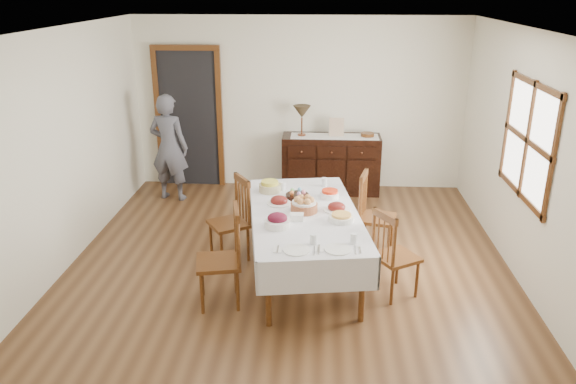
# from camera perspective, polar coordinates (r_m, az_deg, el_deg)

# --- Properties ---
(ground) EXTENTS (6.00, 6.00, 0.00)m
(ground) POSITION_cam_1_polar(r_m,az_deg,el_deg) (6.25, -0.06, -8.50)
(ground) COLOR brown
(room_shell) EXTENTS (5.02, 6.02, 2.65)m
(room_shell) POSITION_cam_1_polar(r_m,az_deg,el_deg) (6.06, -1.20, 7.23)
(room_shell) COLOR silver
(room_shell) RESTS_ON ground
(dining_table) EXTENTS (1.42, 2.33, 0.75)m
(dining_table) POSITION_cam_1_polar(r_m,az_deg,el_deg) (5.98, 1.70, -2.87)
(dining_table) COLOR silver
(dining_table) RESTS_ON ground
(chair_left_near) EXTENTS (0.50, 0.50, 1.02)m
(chair_left_near) POSITION_cam_1_polar(r_m,az_deg,el_deg) (5.57, -6.55, -6.50)
(chair_left_near) COLOR #532D12
(chair_left_near) RESTS_ON ground
(chair_left_far) EXTENTS (0.56, 0.56, 0.98)m
(chair_left_far) POSITION_cam_1_polar(r_m,az_deg,el_deg) (6.48, -5.65, -2.68)
(chair_left_far) COLOR #532D12
(chair_left_far) RESTS_ON ground
(chair_right_near) EXTENTS (0.54, 0.54, 0.94)m
(chair_right_near) POSITION_cam_1_polar(r_m,az_deg,el_deg) (5.78, 10.58, -6.14)
(chair_right_near) COLOR #532D12
(chair_right_near) RESTS_ON ground
(chair_right_far) EXTENTS (0.49, 0.49, 0.98)m
(chair_right_far) POSITION_cam_1_polar(r_m,az_deg,el_deg) (6.66, 8.65, -2.14)
(chair_right_far) COLOR #532D12
(chair_right_far) RESTS_ON ground
(sideboard) EXTENTS (1.47, 0.53, 0.88)m
(sideboard) POSITION_cam_1_polar(r_m,az_deg,el_deg) (8.58, 4.37, 2.86)
(sideboard) COLOR black
(sideboard) RESTS_ON ground
(person) EXTENTS (0.58, 0.43, 1.68)m
(person) POSITION_cam_1_polar(r_m,az_deg,el_deg) (8.34, -12.02, 4.79)
(person) COLOR #535460
(person) RESTS_ON ground
(bread_basket) EXTENTS (0.29, 0.29, 0.17)m
(bread_basket) POSITION_cam_1_polar(r_m,az_deg,el_deg) (5.93, 1.64, -1.34)
(bread_basket) COLOR brown
(bread_basket) RESTS_ON dining_table
(egg_basket) EXTENTS (0.26, 0.26, 0.10)m
(egg_basket) POSITION_cam_1_polar(r_m,az_deg,el_deg) (6.32, 0.95, -0.33)
(egg_basket) COLOR black
(egg_basket) RESTS_ON dining_table
(ham_platter_a) EXTENTS (0.27, 0.27, 0.11)m
(ham_platter_a) POSITION_cam_1_polar(r_m,az_deg,el_deg) (6.15, -0.92, -0.94)
(ham_platter_a) COLOR white
(ham_platter_a) RESTS_ON dining_table
(ham_platter_b) EXTENTS (0.28, 0.28, 0.11)m
(ham_platter_b) POSITION_cam_1_polar(r_m,az_deg,el_deg) (5.99, 4.95, -1.61)
(ham_platter_b) COLOR white
(ham_platter_b) RESTS_ON dining_table
(beet_bowl) EXTENTS (0.26, 0.26, 0.15)m
(beet_bowl) POSITION_cam_1_polar(r_m,az_deg,el_deg) (5.57, -1.08, -2.96)
(beet_bowl) COLOR white
(beet_bowl) RESTS_ON dining_table
(carrot_bowl) EXTENTS (0.22, 0.22, 0.09)m
(carrot_bowl) POSITION_cam_1_polar(r_m,az_deg,el_deg) (6.34, 4.27, -0.21)
(carrot_bowl) COLOR white
(carrot_bowl) RESTS_ON dining_table
(pineapple_bowl) EXTENTS (0.25, 0.25, 0.13)m
(pineapple_bowl) POSITION_cam_1_polar(r_m,az_deg,el_deg) (6.51, -1.87, 0.54)
(pineapple_bowl) COLOR tan
(pineapple_bowl) RESTS_ON dining_table
(casserole_dish) EXTENTS (0.26, 0.26, 0.08)m
(casserole_dish) POSITION_cam_1_polar(r_m,az_deg,el_deg) (5.74, 5.44, -2.60)
(casserole_dish) COLOR white
(casserole_dish) RESTS_ON dining_table
(butter_dish) EXTENTS (0.15, 0.11, 0.07)m
(butter_dish) POSITION_cam_1_polar(r_m,az_deg,el_deg) (5.73, 0.89, -2.55)
(butter_dish) COLOR white
(butter_dish) RESTS_ON dining_table
(setting_left) EXTENTS (0.44, 0.31, 0.10)m
(setting_left) POSITION_cam_1_polar(r_m,az_deg,el_deg) (5.15, 1.41, -5.52)
(setting_left) COLOR white
(setting_left) RESTS_ON dining_table
(setting_right) EXTENTS (0.44, 0.31, 0.10)m
(setting_right) POSITION_cam_1_polar(r_m,az_deg,el_deg) (5.18, 5.58, -5.43)
(setting_right) COLOR white
(setting_right) RESTS_ON dining_table
(glass_far_a) EXTENTS (0.07, 0.07, 0.09)m
(glass_far_a) POSITION_cam_1_polar(r_m,az_deg,el_deg) (6.56, -0.54, 0.60)
(glass_far_a) COLOR white
(glass_far_a) RESTS_ON dining_table
(glass_far_b) EXTENTS (0.07, 0.07, 0.10)m
(glass_far_b) POSITION_cam_1_polar(r_m,az_deg,el_deg) (6.69, 3.73, 1.00)
(glass_far_b) COLOR white
(glass_far_b) RESTS_ON dining_table
(runner) EXTENTS (1.30, 0.35, 0.01)m
(runner) POSITION_cam_1_polar(r_m,az_deg,el_deg) (8.43, 4.74, 5.66)
(runner) COLOR white
(runner) RESTS_ON sideboard
(table_lamp) EXTENTS (0.26, 0.26, 0.46)m
(table_lamp) POSITION_cam_1_polar(r_m,az_deg,el_deg) (8.35, 1.42, 8.07)
(table_lamp) COLOR brown
(table_lamp) RESTS_ON sideboard
(picture_frame) EXTENTS (0.22, 0.08, 0.28)m
(picture_frame) POSITION_cam_1_polar(r_m,az_deg,el_deg) (8.41, 4.95, 6.57)
(picture_frame) COLOR tan
(picture_frame) RESTS_ON sideboard
(deco_bowl) EXTENTS (0.20, 0.20, 0.06)m
(deco_bowl) POSITION_cam_1_polar(r_m,az_deg,el_deg) (8.46, 8.07, 5.77)
(deco_bowl) COLOR #532D12
(deco_bowl) RESTS_ON sideboard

